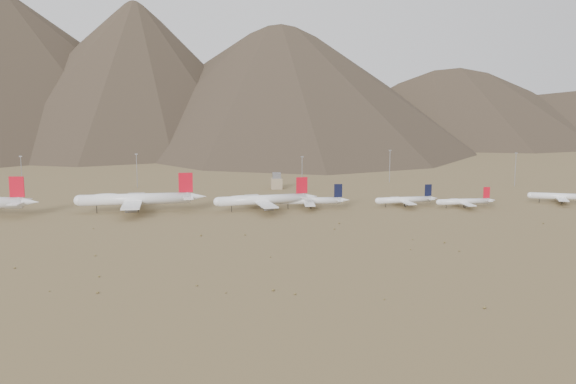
{
  "coord_description": "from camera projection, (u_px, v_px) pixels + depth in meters",
  "views": [
    {
      "loc": [
        -5.02,
        -349.53,
        69.21
      ],
      "look_at": [
        30.15,
        30.0,
        11.22
      ],
      "focal_mm": 40.0,
      "sensor_mm": 36.0,
      "label": 1
    }
  ],
  "objects": [
    {
      "name": "ground",
      "position": [
        239.0,
        221.0,
        354.95
      ],
      "size": [
        3000.0,
        3000.0,
        0.0
      ],
      "primitive_type": "plane",
      "color": "olive",
      "rests_on": "ground"
    },
    {
      "name": "mountain_ridge",
      "position": [
        230.0,
        52.0,
        1218.35
      ],
      "size": [
        4400.0,
        1000.0,
        300.0
      ],
      "color": "#4E422F",
      "rests_on": "ground"
    },
    {
      "name": "widebody_centre",
      "position": [
        136.0,
        199.0,
        380.51
      ],
      "size": [
        77.29,
        59.62,
        22.96
      ],
      "rotation": [
        0.0,
        0.0,
        0.08
      ],
      "color": "white",
      "rests_on": "ground"
    },
    {
      "name": "widebody_east",
      "position": [
        263.0,
        199.0,
        386.11
      ],
      "size": [
        64.32,
        50.39,
        19.32
      ],
      "rotation": [
        0.0,
        0.0,
        0.2
      ],
      "color": "white",
      "rests_on": "ground"
    },
    {
      "name": "narrowbody_a",
      "position": [
        312.0,
        201.0,
        392.78
      ],
      "size": [
        45.79,
        32.89,
        15.1
      ],
      "rotation": [
        0.0,
        0.0,
        -0.06
      ],
      "color": "white",
      "rests_on": "ground"
    },
    {
      "name": "narrowbody_b",
      "position": [
        406.0,
        200.0,
        398.94
      ],
      "size": [
        41.39,
        29.99,
        13.69
      ],
      "rotation": [
        0.0,
        0.0,
        0.12
      ],
      "color": "white",
      "rests_on": "ground"
    },
    {
      "name": "narrowbody_c",
      "position": [
        465.0,
        201.0,
        394.38
      ],
      "size": [
        38.82,
        27.94,
        12.81
      ],
      "rotation": [
        0.0,
        0.0,
        0.07
      ],
      "color": "white",
      "rests_on": "ground"
    },
    {
      "name": "narrowbody_d",
      "position": [
        563.0,
        196.0,
        409.9
      ],
      "size": [
        42.89,
        31.96,
        14.7
      ],
      "rotation": [
        0.0,
        0.0,
        -0.33
      ],
      "color": "white",
      "rests_on": "ground"
    },
    {
      "name": "control_tower",
      "position": [
        277.0,
        182.0,
        475.02
      ],
      "size": [
        8.0,
        8.0,
        12.0
      ],
      "color": "tan",
      "rests_on": "ground"
    },
    {
      "name": "mast_far_west",
      "position": [
        21.0,
        172.0,
        461.78
      ],
      "size": [
        2.0,
        0.6,
        25.7
      ],
      "color": "gray",
      "rests_on": "ground"
    },
    {
      "name": "mast_west",
      "position": [
        137.0,
        169.0,
        479.2
      ],
      "size": [
        2.0,
        0.6,
        25.7
      ],
      "color": "gray",
      "rests_on": "ground"
    },
    {
      "name": "mast_centre",
      "position": [
        302.0,
        172.0,
        459.15
      ],
      "size": [
        2.0,
        0.6,
        25.7
      ],
      "color": "gray",
      "rests_on": "ground"
    },
    {
      "name": "mast_east",
      "position": [
        390.0,
        164.0,
        510.64
      ],
      "size": [
        2.0,
        0.6,
        25.7
      ],
      "color": "gray",
      "rests_on": "ground"
    },
    {
      "name": "mast_far_east",
      "position": [
        515.0,
        168.0,
        487.98
      ],
      "size": [
        2.0,
        0.6,
        25.7
      ],
      "color": "gray",
      "rests_on": "ground"
    },
    {
      "name": "desert_scrub",
      "position": [
        321.0,
        260.0,
        269.54
      ],
      "size": [
        396.1,
        157.1,
        0.94
      ],
      "color": "olive",
      "rests_on": "ground"
    }
  ]
}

